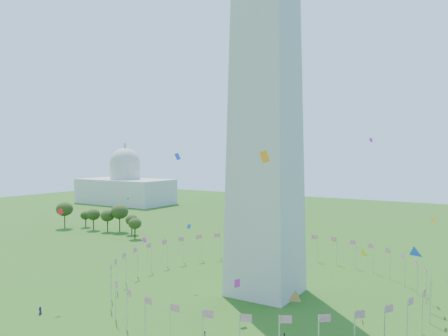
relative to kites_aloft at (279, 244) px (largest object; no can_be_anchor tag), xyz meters
The scene contains 4 objects.
flag_ring 32.17m from the kites_aloft, 121.92° to the left, with size 80.24×80.24×9.00m.
capitol_building 248.82m from the kites_aloft, 141.66° to the left, with size 70.00×35.00×46.00m, color beige, non-canonical shape.
kites_aloft is the anchor object (origin of this frame).
tree_line_west 140.00m from the kites_aloft, 152.14° to the left, with size 55.36×15.73×12.74m.
Camera 1 is at (51.57, -53.57, 37.39)m, focal length 35.00 mm.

